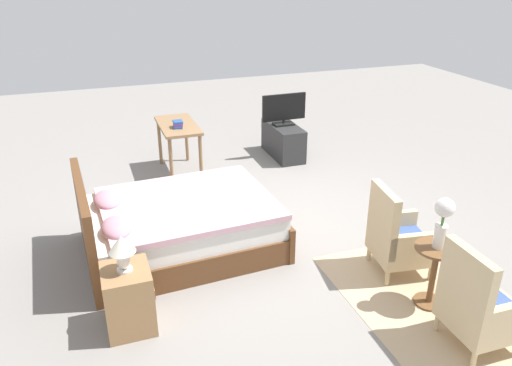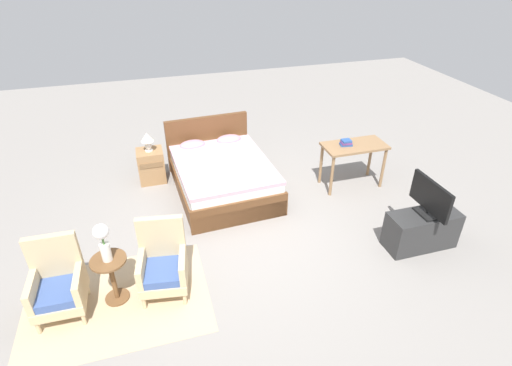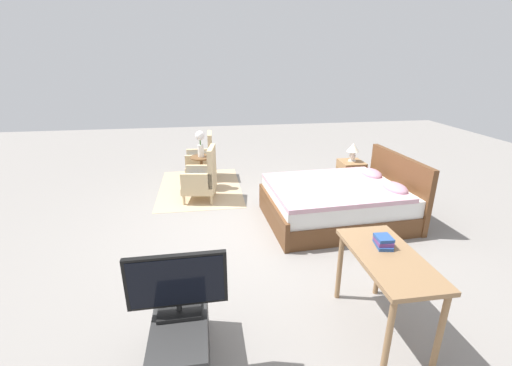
{
  "view_description": "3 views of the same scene",
  "coord_description": "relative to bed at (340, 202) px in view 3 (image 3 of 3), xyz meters",
  "views": [
    {
      "loc": [
        -4.87,
        1.96,
        2.93
      ],
      "look_at": [
        0.08,
        0.2,
        0.57
      ],
      "focal_mm": 35.0,
      "sensor_mm": 36.0,
      "label": 1
    },
    {
      "loc": [
        -1.2,
        -4.47,
        3.63
      ],
      "look_at": [
        0.08,
        -0.1,
        0.84
      ],
      "focal_mm": 28.0,
      "sensor_mm": 36.0,
      "label": 2
    },
    {
      "loc": [
        4.27,
        -0.75,
        2.31
      ],
      "look_at": [
        -0.07,
        -0.08,
        0.69
      ],
      "focal_mm": 24.0,
      "sensor_mm": 36.0,
      "label": 3
    }
  ],
  "objects": [
    {
      "name": "ground_plane",
      "position": [
        0.14,
        -1.19,
        -0.3
      ],
      "size": [
        16.0,
        16.0,
        0.0
      ],
      "primitive_type": "plane",
      "color": "gray"
    },
    {
      "name": "floor_rug",
      "position": [
        -1.7,
        -2.06,
        -0.3
      ],
      "size": [
        2.1,
        1.5,
        0.01
      ],
      "color": "tan",
      "rests_on": "ground_plane"
    },
    {
      "name": "bed",
      "position": [
        0.0,
        0.0,
        0.0
      ],
      "size": [
        1.6,
        2.1,
        0.96
      ],
      "color": "brown",
      "rests_on": "ground_plane"
    },
    {
      "name": "armchair_by_window_left",
      "position": [
        -2.27,
        -2.0,
        0.08
      ],
      "size": [
        0.55,
        0.55,
        0.92
      ],
      "color": "#CCB284",
      "rests_on": "floor_rug"
    },
    {
      "name": "armchair_by_window_right",
      "position": [
        -1.13,
        -2.0,
        0.08
      ],
      "size": [
        0.62,
        0.62,
        0.92
      ],
      "color": "#CCB284",
      "rests_on": "floor_rug"
    },
    {
      "name": "side_table",
      "position": [
        -1.7,
        -2.01,
        0.08
      ],
      "size": [
        0.4,
        0.4,
        0.61
      ],
      "color": "brown",
      "rests_on": "ground_plane"
    },
    {
      "name": "flower_vase",
      "position": [
        -1.7,
        -2.01,
        0.6
      ],
      "size": [
        0.17,
        0.17,
        0.48
      ],
      "color": "silver",
      "rests_on": "side_table"
    },
    {
      "name": "nightstand",
      "position": [
        -1.1,
        0.64,
        -0.01
      ],
      "size": [
        0.44,
        0.41,
        0.58
      ],
      "color": "#997047",
      "rests_on": "ground_plane"
    },
    {
      "name": "table_lamp",
      "position": [
        -1.1,
        0.64,
        0.49
      ],
      "size": [
        0.22,
        0.22,
        0.33
      ],
      "color": "silver",
      "rests_on": "nightstand"
    },
    {
      "name": "tv_stand",
      "position": [
        2.3,
        -2.18,
        -0.04
      ],
      "size": [
        0.96,
        0.4,
        0.52
      ],
      "color": "#2D2D2D",
      "rests_on": "ground_plane"
    },
    {
      "name": "tv_flatscreen",
      "position": [
        2.3,
        -2.18,
        0.48
      ],
      "size": [
        0.2,
        0.72,
        0.5
      ],
      "color": "black",
      "rests_on": "tv_stand"
    },
    {
      "name": "vanity_desk",
      "position": [
        2.15,
        -0.46,
        0.35
      ],
      "size": [
        1.04,
        0.52,
        0.76
      ],
      "color": "#8E6B47",
      "rests_on": "ground_plane"
    },
    {
      "name": "book_stack",
      "position": [
        2.0,
        -0.44,
        0.51
      ],
      "size": [
        0.21,
        0.16,
        0.1
      ],
      "color": "#284C8E",
      "rests_on": "vanity_desk"
    }
  ]
}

